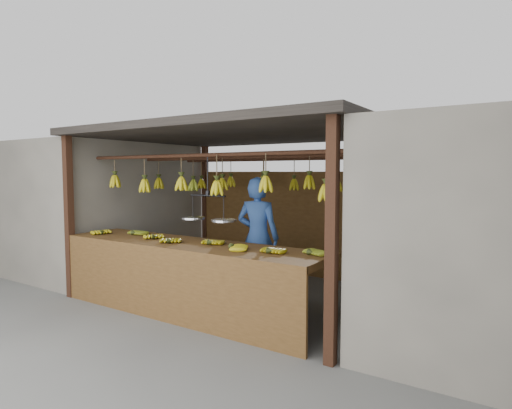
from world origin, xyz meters
The scene contains 8 objects.
ground centered at (0.00, 0.00, 0.00)m, with size 80.00×80.00×0.00m, color #5B5B57.
stall centered at (0.00, 0.33, 1.97)m, with size 4.30×3.30×2.40m.
neighbor_left centered at (-3.60, 0.00, 1.15)m, with size 3.00×3.00×2.30m, color slate.
counter centered at (-0.11, -1.24, 0.72)m, with size 3.76×0.85×0.96m.
hanging_bananas centered at (0.00, 0.00, 1.62)m, with size 3.61×2.23×0.36m.
balance_scale centered at (0.13, -1.00, 1.24)m, with size 0.80×0.31×0.81m.
vendor centered at (0.25, -0.03, 0.86)m, with size 0.63×0.41×1.72m, color #3359A5.
bag_bundles centered at (1.94, 1.35, 1.02)m, with size 0.08×0.26×1.24m.
Camera 1 is at (3.53, -5.11, 1.79)m, focal length 30.00 mm.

